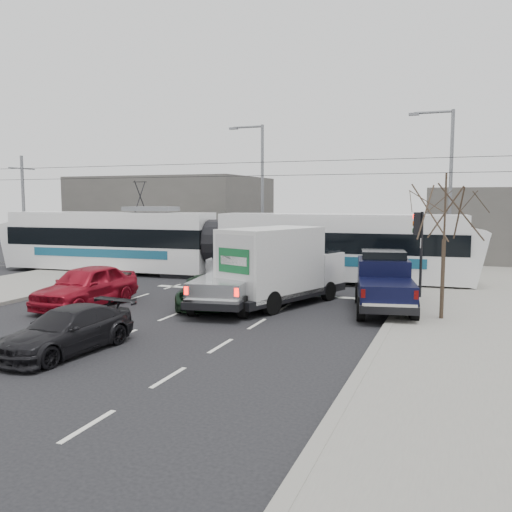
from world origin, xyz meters
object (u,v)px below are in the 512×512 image
(silver_pickup, at_px, (234,278))
(box_truck, at_px, (280,267))
(bare_tree, at_px, (445,213))
(dark_car, at_px, (67,330))
(street_lamp_far, at_px, (260,186))
(green_car, at_px, (206,291))
(street_lamp_near, at_px, (447,183))
(navy_pickup, at_px, (384,282))
(red_car, at_px, (86,286))
(tram, at_px, (216,243))
(traffic_signal, at_px, (419,236))

(silver_pickup, bearing_deg, box_truck, 12.71)
(bare_tree, xyz_separation_m, dark_car, (-9.63, -7.60, -3.17))
(street_lamp_far, relative_size, silver_pickup, 1.43)
(green_car, bearing_deg, street_lamp_near, 33.65)
(street_lamp_far, bearing_deg, bare_tree, -48.88)
(street_lamp_near, relative_size, green_car, 2.05)
(green_car, bearing_deg, navy_pickup, -5.61)
(silver_pickup, xyz_separation_m, red_car, (-5.32, -2.46, -0.26))
(tram, bearing_deg, navy_pickup, -34.19)
(street_lamp_near, relative_size, box_truck, 1.35)
(traffic_signal, distance_m, green_car, 9.14)
(street_lamp_far, bearing_deg, silver_pickup, -73.79)
(street_lamp_near, relative_size, silver_pickup, 1.43)
(traffic_signal, bearing_deg, red_car, -153.15)
(traffic_signal, height_order, silver_pickup, traffic_signal)
(dark_car, bearing_deg, bare_tree, 43.91)
(navy_pickup, bearing_deg, street_lamp_far, 117.18)
(dark_car, bearing_deg, navy_pickup, 56.01)
(street_lamp_far, height_order, green_car, street_lamp_far)
(traffic_signal, relative_size, green_car, 0.82)
(street_lamp_near, xyz_separation_m, navy_pickup, (-1.88, -10.08, -4.00))
(tram, xyz_separation_m, red_car, (-1.32, -9.36, -1.02))
(street_lamp_far, height_order, tram, street_lamp_far)
(bare_tree, distance_m, traffic_signal, 4.28)
(tram, distance_m, box_truck, 8.46)
(tram, xyz_separation_m, dark_car, (2.32, -14.81, -1.24))
(street_lamp_near, relative_size, tram, 0.35)
(navy_pickup, bearing_deg, street_lamp_near, 68.10)
(box_truck, bearing_deg, green_car, -132.92)
(street_lamp_far, height_order, navy_pickup, street_lamp_far)
(navy_pickup, height_order, dark_car, navy_pickup)
(bare_tree, height_order, street_lamp_far, street_lamp_far)
(street_lamp_near, height_order, green_car, street_lamp_near)
(street_lamp_near, bearing_deg, dark_car, -116.07)
(traffic_signal, relative_size, street_lamp_far, 0.40)
(tram, xyz_separation_m, box_truck, (5.71, -6.23, -0.31))
(street_lamp_far, bearing_deg, dark_car, -84.17)
(street_lamp_far, bearing_deg, tram, -91.52)
(traffic_signal, relative_size, box_truck, 0.54)
(tram, bearing_deg, traffic_signal, -20.09)
(street_lamp_far, bearing_deg, street_lamp_near, -9.87)
(tram, relative_size, red_car, 5.25)
(street_lamp_near, bearing_deg, navy_pickup, -100.57)
(silver_pickup, distance_m, green_car, 1.24)
(street_lamp_near, distance_m, street_lamp_far, 11.67)
(tram, bearing_deg, green_car, -71.46)
(tram, height_order, navy_pickup, tram)
(silver_pickup, distance_m, box_truck, 1.89)
(street_lamp_far, xyz_separation_m, navy_pickup, (9.62, -12.08, -4.00))
(street_lamp_far, distance_m, green_car, 14.86)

